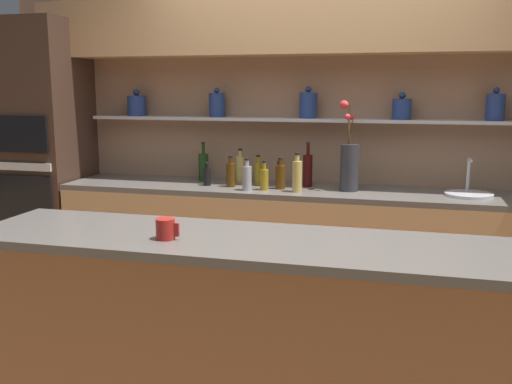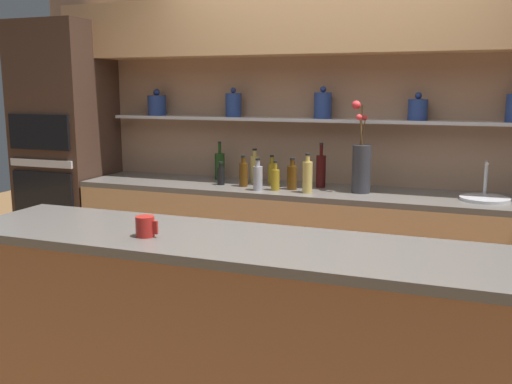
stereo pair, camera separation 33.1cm
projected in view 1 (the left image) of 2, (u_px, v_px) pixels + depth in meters
The scene contains 18 objects.
back_wall_unit at pixel (321, 101), 4.31m from camera, with size 5.20×0.44×2.60m.
back_counter_unit at pixel (297, 249), 4.26m from camera, with size 3.55×0.62×0.92m.
island_counter at pixel (246, 350), 2.50m from camera, with size 2.44×0.61×1.02m.
oven_tower at pixel (42, 157), 4.68m from camera, with size 0.69×0.64×2.18m.
flower_vase at pixel (349, 163), 4.04m from camera, with size 0.14×0.15×0.64m.
sink_fixture at pixel (469, 192), 3.89m from camera, with size 0.32×0.32×0.25m.
bottle_oil_0 at pixel (258, 173), 4.33m from camera, with size 0.06×0.06×0.23m.
bottle_spirit_1 at pixel (247, 177), 4.07m from camera, with size 0.07×0.07×0.23m.
bottle_sauce_2 at pixel (279, 175), 4.31m from camera, with size 0.05×0.05×0.18m.
bottle_spirit_3 at pixel (280, 176), 4.14m from camera, with size 0.07×0.07×0.23m.
bottle_sauce_4 at pixel (207, 176), 4.29m from camera, with size 0.06×0.06×0.18m.
bottle_wine_5 at pixel (308, 170), 4.24m from camera, with size 0.07×0.07×0.33m.
bottle_oil_6 at pixel (264, 179), 4.09m from camera, with size 0.06×0.06×0.21m.
bottle_spirit_7 at pixel (231, 174), 4.23m from camera, with size 0.06×0.06×0.23m.
bottle_wine_8 at pixel (204, 166), 4.53m from camera, with size 0.08×0.08×0.30m.
bottle_spirit_9 at pixel (297, 176), 4.01m from camera, with size 0.07×0.07×0.28m.
bottle_spirit_10 at pixel (240, 169), 4.40m from camera, with size 0.07×0.07×0.27m.
coffee_mug at pixel (166, 229), 2.38m from camera, with size 0.10×0.08×0.09m.
Camera 1 is at (0.64, -2.82, 1.65)m, focal length 40.00 mm.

